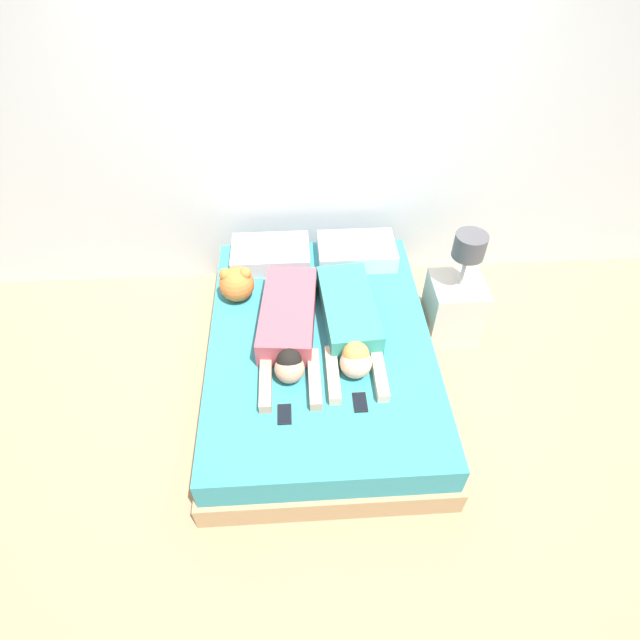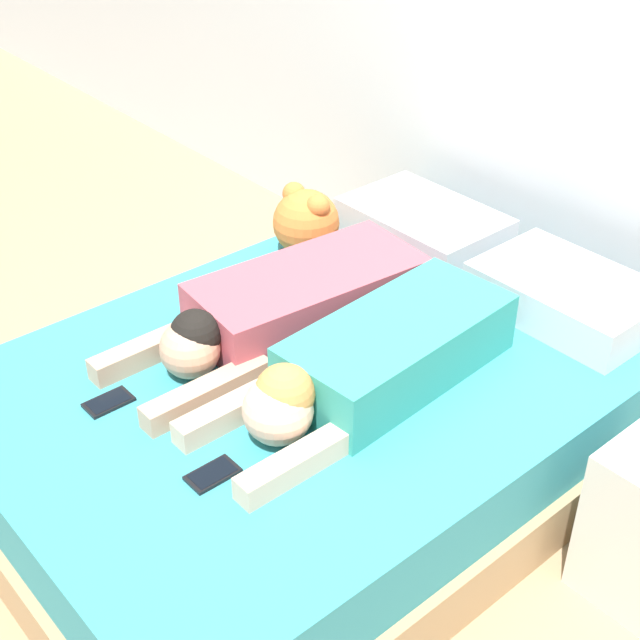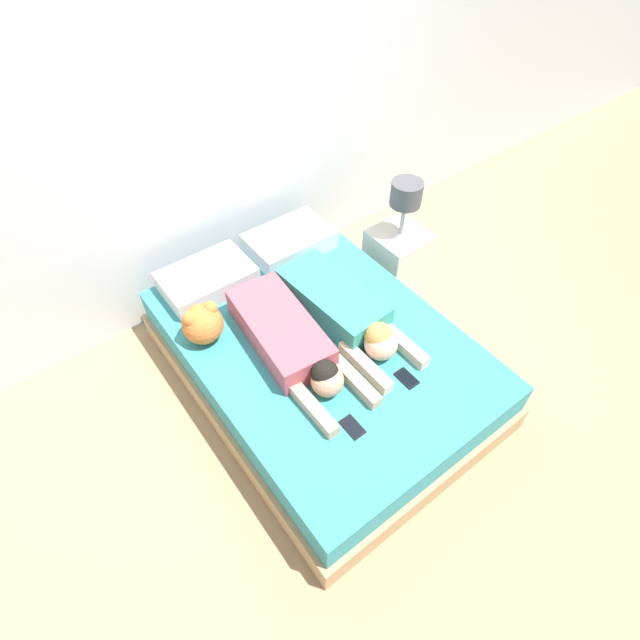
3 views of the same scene
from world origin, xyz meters
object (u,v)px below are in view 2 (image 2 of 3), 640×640
Objects in this scene: cell_phone_left at (109,402)px; person_left at (283,307)px; pillow_head_left at (423,226)px; cell_phone_right at (213,474)px; person_right at (369,363)px; bed at (320,414)px; plush_toy at (306,221)px; pillow_head_right at (567,295)px.

person_left is at bearing 86.58° from cell_phone_left.
cell_phone_right is at bearing -68.41° from pillow_head_left.
person_right reaches higher than cell_phone_right.
person_left reaches higher than bed.
plush_toy reaches higher than person_right.
person_right is (-0.13, -0.77, 0.03)m from pillow_head_right.
pillow_head_right reaches higher than bed.
person_right reaches higher than bed.
bed is 0.62m from cell_phone_right.
pillow_head_left is 0.53× the size of person_left.
cell_phone_left is at bearing -93.42° from person_left.
cell_phone_right is at bearing -89.48° from person_right.
bed is at bearing -5.46° from person_left.
bed is at bearing 110.42° from cell_phone_right.
plush_toy reaches higher than pillow_head_left.
plush_toy is (-0.75, 0.95, 0.12)m from cell_phone_right.
bed is at bearing -112.39° from pillow_head_right.
bed is 3.60× the size of pillow_head_left.
pillow_head_right is at bearing 23.53° from plush_toy.
person_left reaches higher than cell_phone_left.
person_left is (-0.20, 0.02, 0.30)m from bed.
pillow_head_right is 0.93m from person_left.
cell_phone_right is (0.44, 0.06, 0.00)m from cell_phone_left.
person_right reaches higher than person_left.
cell_phone_left is (0.09, -1.39, -0.06)m from pillow_head_left.
pillow_head_left is at bearing 112.39° from bed.
bed is 15.35× the size of cell_phone_right.
pillow_head_right reaches higher than cell_phone_right.
person_right is 7.77× the size of cell_phone_right.
person_left reaches higher than pillow_head_left.
plush_toy is at bearing 128.43° from cell_phone_right.
cell_phone_right is at bearing -51.57° from plush_toy.
pillow_head_right is at bearing 0.00° from pillow_head_left.
person_right is 0.75m from cell_phone_left.
cell_phone_right is (0.40, -0.56, -0.08)m from person_left.
bed is 0.90m from pillow_head_left.
person_left is 0.69m from cell_phone_right.
plush_toy reaches higher than person_left.
pillow_head_left is (-0.33, 0.79, 0.28)m from bed.
pillow_head_left is at bearing 123.96° from person_right.
plush_toy reaches higher than bed.
cell_phone_right is (0.01, -0.56, -0.09)m from person_right.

